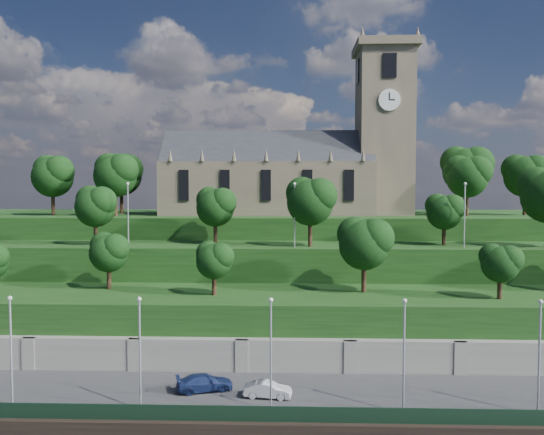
{
  "coord_description": "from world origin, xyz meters",
  "views": [
    {
      "loc": [
        -0.62,
        -36.92,
        18.87
      ],
      "look_at": [
        -2.81,
        30.0,
        15.34
      ],
      "focal_mm": 35.0,
      "sensor_mm": 36.0,
      "label": 1
    }
  ],
  "objects": [
    {
      "name": "promenade",
      "position": [
        0.0,
        6.0,
        1.0
      ],
      "size": [
        160.0,
        12.0,
        2.0
      ],
      "primitive_type": "cube",
      "color": "#2D2D30",
      "rests_on": "ground"
    },
    {
      "name": "fence",
      "position": [
        0.0,
        0.6,
        2.6
      ],
      "size": [
        160.0,
        0.1,
        1.2
      ],
      "primitive_type": "cube",
      "color": "black",
      "rests_on": "promenade"
    },
    {
      "name": "retaining_wall",
      "position": [
        0.0,
        11.97,
        2.5
      ],
      "size": [
        160.0,
        2.1,
        5.0
      ],
      "color": "slate",
      "rests_on": "ground"
    },
    {
      "name": "embankment_lower",
      "position": [
        0.0,
        18.0,
        4.0
      ],
      "size": [
        160.0,
        12.0,
        8.0
      ],
      "primitive_type": "cube",
      "color": "#143511",
      "rests_on": "ground"
    },
    {
      "name": "embankment_upper",
      "position": [
        0.0,
        29.0,
        6.0
      ],
      "size": [
        160.0,
        10.0,
        12.0
      ],
      "primitive_type": "cube",
      "color": "#143511",
      "rests_on": "ground"
    },
    {
      "name": "hilltop",
      "position": [
        0.0,
        50.0,
        7.5
      ],
      "size": [
        160.0,
        32.0,
        15.0
      ],
      "primitive_type": "cube",
      "color": "#143511",
      "rests_on": "ground"
    },
    {
      "name": "church",
      "position": [
        0.79,
        45.98,
        22.52
      ],
      "size": [
        38.6,
        12.35,
        27.6
      ],
      "color": "brown",
      "rests_on": "hilltop"
    },
    {
      "name": "trees_lower",
      "position": [
        3.98,
        18.53,
        12.59
      ],
      "size": [
        66.96,
        8.21,
        8.0
      ],
      "color": "black",
      "rests_on": "embankment_lower"
    },
    {
      "name": "trees_upper",
      "position": [
        7.53,
        27.82,
        17.64
      ],
      "size": [
        61.24,
        8.64,
        9.6
      ],
      "color": "black",
      "rests_on": "embankment_upper"
    },
    {
      "name": "trees_hilltop",
      "position": [
        1.58,
        45.03,
        21.6
      ],
      "size": [
        77.94,
        16.78,
        10.96
      ],
      "color": "black",
      "rests_on": "hilltop"
    },
    {
      "name": "lamp_posts_promenade",
      "position": [
        -2.0,
        2.5,
        6.99
      ],
      "size": [
        60.36,
        0.36,
        8.75
      ],
      "color": "#B2B2B7",
      "rests_on": "promenade"
    },
    {
      "name": "lamp_posts_upper",
      "position": [
        -0.0,
        26.0,
        16.47
      ],
      "size": [
        40.36,
        0.36,
        7.73
      ],
      "color": "#B2B2B7",
      "rests_on": "embankment_upper"
    },
    {
      "name": "car_middle",
      "position": [
        -2.35,
        5.22,
        2.64
      ],
      "size": [
        4.0,
        1.74,
        1.28
      ],
      "primitive_type": "imported",
      "rotation": [
        0.0,
        0.0,
        1.47
      ],
      "color": "#A6A7AB",
      "rests_on": "promenade"
    },
    {
      "name": "car_right",
      "position": [
        -7.72,
        6.53,
        2.69
      ],
      "size": [
        5.08,
        3.23,
        1.37
      ],
      "primitive_type": "imported",
      "rotation": [
        0.0,
        0.0,
        1.87
      ],
      "color": "navy",
      "rests_on": "promenade"
    }
  ]
}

